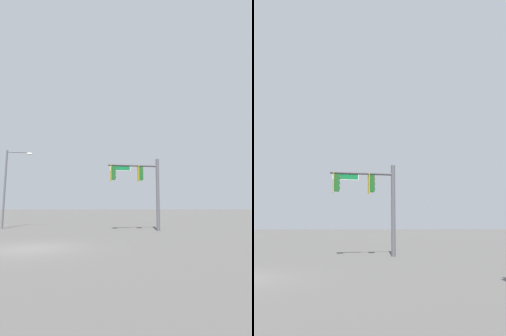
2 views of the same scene
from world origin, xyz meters
The scene contains 1 object.
signal_pole_near centered at (-6.41, -8.52, 3.95)m, with size 4.29×0.86×5.93m.
Camera 2 is at (-4.80, 12.73, 1.91)m, focal length 35.00 mm.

